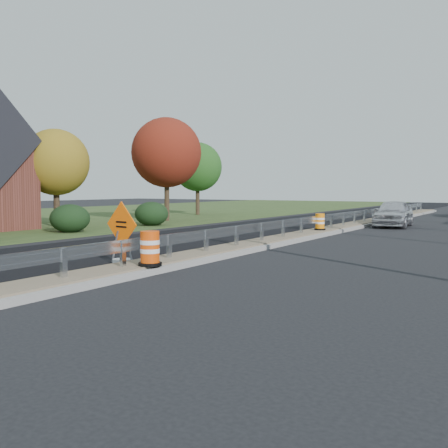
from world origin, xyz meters
The scene contains 15 objects.
ground centered at (0.00, 0.00, 0.00)m, with size 140.00×140.00×0.00m, color black.
grass_verge_near centered at (-24.00, 10.00, 0.01)m, with size 30.00×120.00×0.03m, color #2F461E.
milled_overlay centered at (-4.40, 10.00, 0.01)m, with size 7.20×120.00×0.01m, color black.
median centered at (0.00, 8.00, 0.11)m, with size 1.60×55.00×0.23m.
guardrail centered at (0.00, 9.00, 0.73)m, with size 0.10×46.15×0.72m.
hedge_mid centered at (-11.50, 0.00, 0.76)m, with size 2.09×2.09×1.52m, color black.
hedge_north centered at (-11.00, 6.00, 0.76)m, with size 2.09×2.09×1.52m, color black.
tree_near_yellow centered at (-15.00, 2.00, 3.89)m, with size 3.96×3.96×5.88m.
tree_near_red centered at (-13.00, 10.00, 4.86)m, with size 4.95×4.95×7.35m.
tree_near_back centered at (-16.00, 18.00, 4.21)m, with size 4.29×4.29×6.37m.
caution_sign centered at (-1.31, -6.68, 0.49)m, with size 1.40×0.59×1.94m.
barrel_median_near centered at (0.55, -7.52, 0.68)m, with size 0.65×0.65×0.95m.
barrel_median_mid centered at (0.10, 6.09, 0.63)m, with size 0.57×0.57×0.84m.
barrel_median_far centered at (0.55, 21.07, 0.63)m, with size 0.57×0.57×0.84m.
car_silver centered at (1.97, 13.39, 0.83)m, with size 1.96×4.87×1.66m, color silver.
Camera 1 is at (9.52, -17.88, 2.34)m, focal length 40.00 mm.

